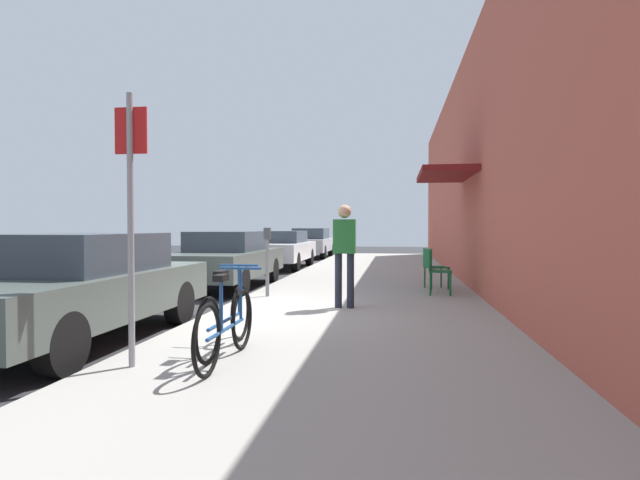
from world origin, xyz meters
TOP-DOWN VIEW (x-y plane):
  - ground_plane at (0.00, 0.00)m, footprint 60.00×60.00m
  - sidewalk_slab at (2.25, 2.00)m, footprint 4.50×32.00m
  - building_facade at (4.65, 2.01)m, footprint 1.40×32.00m
  - parked_car_0 at (-1.10, -1.97)m, footprint 1.80×4.40m
  - parked_car_1 at (-1.10, 3.84)m, footprint 1.80×4.40m
  - parked_car_2 at (-1.10, 9.74)m, footprint 1.80×4.40m
  - parked_car_3 at (-1.10, 16.11)m, footprint 1.80×4.40m
  - parking_meter at (0.45, 1.69)m, footprint 0.12×0.10m
  - street_sign at (0.40, -3.33)m, footprint 0.32×0.06m
  - bicycle_0 at (1.09, -2.61)m, footprint 0.46×1.71m
  - bicycle_1 at (1.24, -3.03)m, footprint 0.46×1.71m
  - cafe_chair_0 at (3.69, 2.40)m, footprint 0.48×0.48m
  - cafe_chair_1 at (3.69, 3.37)m, footprint 0.56×0.56m
  - pedestrian_standing at (2.06, 0.50)m, footprint 0.36×0.22m

SIDE VIEW (x-z plane):
  - ground_plane at x=0.00m, z-range 0.00..0.00m
  - sidewalk_slab at x=2.25m, z-range 0.00..0.12m
  - bicycle_0 at x=1.09m, z-range 0.03..0.93m
  - bicycle_1 at x=1.24m, z-range 0.03..0.93m
  - cafe_chair_0 at x=3.69m, z-range 0.19..1.06m
  - cafe_chair_1 at x=3.69m, z-range 0.19..1.06m
  - parked_car_2 at x=-1.10m, z-range 0.04..1.35m
  - parked_car_1 at x=-1.10m, z-range 0.03..1.38m
  - parked_car_0 at x=-1.10m, z-range 0.03..1.40m
  - parked_car_3 at x=-1.10m, z-range 0.02..1.42m
  - parking_meter at x=0.45m, z-range 0.23..1.55m
  - pedestrian_standing at x=2.06m, z-range 0.27..1.97m
  - street_sign at x=0.40m, z-range 0.34..2.94m
  - building_facade at x=4.65m, z-range 0.00..5.60m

